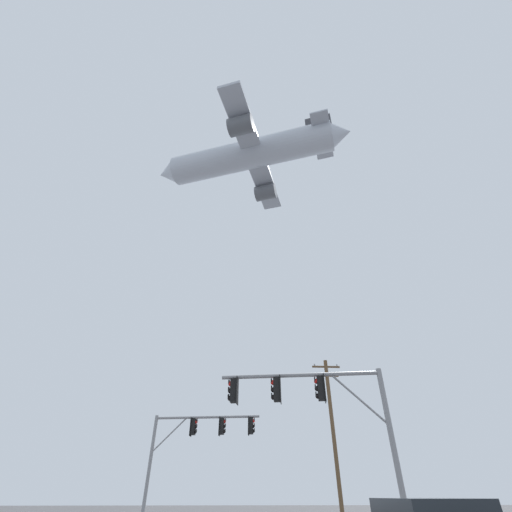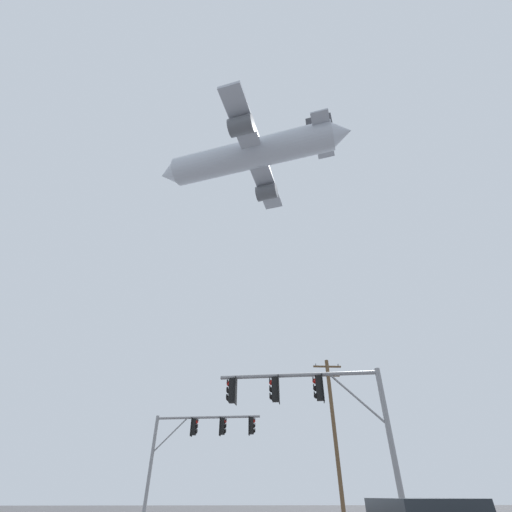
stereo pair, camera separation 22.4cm
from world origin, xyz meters
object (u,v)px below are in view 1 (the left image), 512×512
at_px(signal_pole_far, 196,438).
at_px(utility_pole, 333,429).
at_px(signal_pole_near, 317,405).
at_px(airplane, 250,155).

relative_size(signal_pole_far, utility_pole, 0.61).
distance_m(signal_pole_far, utility_pole, 10.20).
xyz_separation_m(signal_pole_far, utility_pole, (9.40, 3.82, 1.08)).
height_order(signal_pole_near, signal_pole_far, same).
bearing_deg(signal_pole_near, signal_pole_far, 119.24).
bearing_deg(airplane, signal_pole_near, -82.24).
xyz_separation_m(signal_pole_far, airplane, (3.21, 6.37, 33.56)).
height_order(signal_pole_far, airplane, airplane).
relative_size(signal_pole_near, signal_pole_far, 0.97).
relative_size(signal_pole_near, airplane, 0.25).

